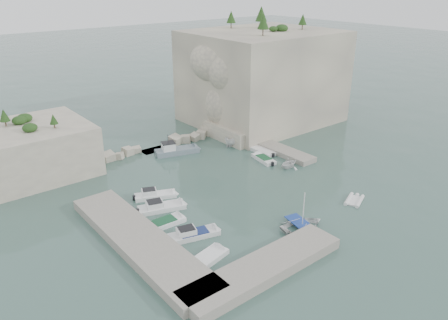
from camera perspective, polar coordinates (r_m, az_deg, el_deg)
ground at (r=56.95m, az=3.79°, el=-4.62°), size 400.00×400.00×0.00m
cliff_east at (r=84.90m, az=5.02°, el=10.76°), size 26.00×22.00×17.00m
cliff_terrace at (r=76.79m, az=1.97°, el=3.89°), size 8.00×10.00×2.50m
outcrop_west at (r=67.56m, az=-24.01°, el=1.15°), size 16.00×14.00×7.00m
quay_west at (r=47.53m, az=-10.95°, el=-10.35°), size 5.00×24.00×1.10m
quay_south at (r=43.11m, az=5.18°, el=-13.86°), size 18.00×4.00×1.10m
ledge_east at (r=71.92m, az=6.41°, el=1.69°), size 3.00×16.00×0.80m
breakwater at (r=72.44m, az=-8.57°, el=1.98°), size 28.00×3.00×1.40m
motorboat_a at (r=56.98m, az=-8.92°, el=-4.85°), size 5.95×3.84×1.40m
motorboat_b at (r=54.10m, az=-8.12°, el=-6.40°), size 6.55×3.85×1.40m
motorboat_c at (r=50.96m, az=-7.80°, el=-8.38°), size 5.34×2.12×0.70m
motorboat_d at (r=48.53m, az=-3.94°, el=-9.95°), size 6.46×3.41×1.40m
motorboat_e at (r=44.95m, az=-2.07°, el=-12.90°), size 5.07×2.90×0.70m
rowboat at (r=50.63m, az=10.16°, el=-8.77°), size 5.88×4.74×1.08m
inflatable_dinghy at (r=57.75m, az=16.62°, el=-5.20°), size 4.01×3.00×0.44m
tender_east_a at (r=65.51m, az=8.43°, el=-0.99°), size 3.43×3.00×1.74m
tender_east_b at (r=67.52m, az=5.19°, el=-0.08°), size 2.58×5.23×0.70m
tender_east_c at (r=70.63m, az=4.95°, el=1.00°), size 1.77×5.42×0.70m
tender_east_d at (r=73.51m, az=1.86°, el=1.97°), size 5.42×2.73×2.00m
work_boat at (r=70.36m, az=-6.14°, el=0.86°), size 7.94×4.36×2.20m
rowboat_mast at (r=49.31m, az=10.37°, el=-6.15°), size 0.10×0.10×4.20m
vegetation at (r=81.02m, az=1.77°, el=17.01°), size 53.48×13.88×13.40m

